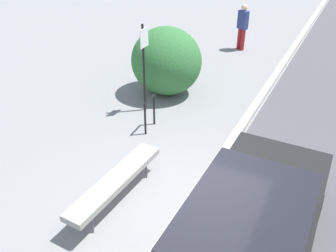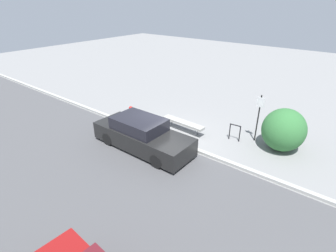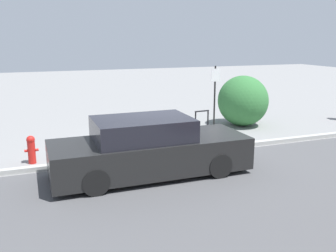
% 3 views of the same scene
% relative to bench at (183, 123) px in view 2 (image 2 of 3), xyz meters
% --- Properties ---
extents(ground_plane, '(60.00, 60.00, 0.00)m').
position_rel_bench_xyz_m(ground_plane, '(0.15, -1.28, -0.46)').
color(ground_plane, gray).
extents(road_strip, '(60.00, 10.00, 0.01)m').
position_rel_bench_xyz_m(road_strip, '(0.15, -6.43, -0.46)').
color(road_strip, '#4C4C4F').
rests_on(road_strip, ground_plane).
extents(curb, '(60.00, 0.20, 0.13)m').
position_rel_bench_xyz_m(curb, '(0.15, -1.28, -0.39)').
color(curb, '#A8A8A3').
rests_on(curb, ground_plane).
extents(bench, '(2.41, 0.52, 0.53)m').
position_rel_bench_xyz_m(bench, '(0.00, 0.00, 0.00)').
color(bench, '#515156').
rests_on(bench, ground_plane).
extents(bike_rack, '(0.55, 0.09, 0.83)m').
position_rel_bench_xyz_m(bike_rack, '(2.50, 0.71, 0.04)').
color(bike_rack, black).
rests_on(bike_rack, ground_plane).
extents(sign_post, '(0.36, 0.08, 2.30)m').
position_rel_bench_xyz_m(sign_post, '(3.30, 1.30, 0.93)').
color(sign_post, black).
rests_on(sign_post, ground_plane).
extents(fire_hydrant, '(0.36, 0.22, 0.77)m').
position_rel_bench_xyz_m(fire_hydrant, '(-3.15, -0.61, -0.05)').
color(fire_hydrant, red).
rests_on(fire_hydrant, ground_plane).
extents(shrub_hedge, '(1.87, 2.00, 1.91)m').
position_rel_bench_xyz_m(shrub_hedge, '(4.50, 1.30, 0.50)').
color(shrub_hedge, '#337038').
rests_on(shrub_hedge, ground_plane).
extents(parked_car_near, '(4.78, 1.75, 1.44)m').
position_rel_bench_xyz_m(parked_car_near, '(-0.49, -2.53, 0.20)').
color(parked_car_near, black).
rests_on(parked_car_near, ground_plane).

